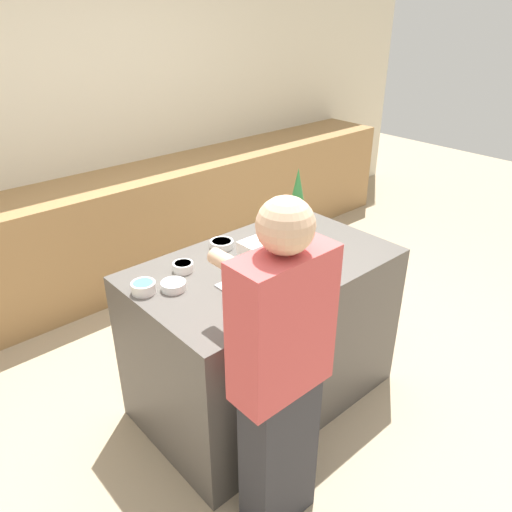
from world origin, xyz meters
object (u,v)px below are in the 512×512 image
object	(u,v)px
gingerbread_house	(267,260)
candy_bowl_far_left	(273,232)
candy_bowl_behind_tray	(289,238)
candy_bowl_far_right	(144,287)
candy_bowl_beside_tree	(183,266)
candy_bowl_near_tray_left	(174,285)
person	(280,377)
candy_bowl_center_rear	(222,244)
decorative_tree	(297,198)
baking_tray	(267,280)

from	to	relation	value
gingerbread_house	candy_bowl_far_left	xyz separation A→B (m)	(0.39, 0.36, -0.09)
candy_bowl_behind_tray	candy_bowl_far_left	world-z (taller)	candy_bowl_far_left
candy_bowl_behind_tray	candy_bowl_far_right	world-z (taller)	candy_bowl_far_right
gingerbread_house	candy_bowl_far_right	distance (m)	0.60
gingerbread_house	candy_bowl_far_left	size ratio (longest dim) A/B	3.01
candy_bowl_far_right	candy_bowl_beside_tree	bearing A→B (deg)	11.06
candy_bowl_far_left	candy_bowl_near_tray_left	bearing A→B (deg)	-170.82
person	candy_bowl_center_rear	bearing A→B (deg)	65.02
candy_bowl_center_rear	candy_bowl_far_right	size ratio (longest dim) A/B	1.13
decorative_tree	person	size ratio (longest dim) A/B	0.24
decorative_tree	candy_bowl_center_rear	size ratio (longest dim) A/B	2.83
candy_bowl_behind_tray	person	size ratio (longest dim) A/B	0.07
decorative_tree	candy_bowl_far_right	world-z (taller)	decorative_tree
baking_tray	person	xyz separation A→B (m)	(-0.36, -0.47, -0.10)
candy_bowl_center_rear	candy_bowl_beside_tree	world-z (taller)	candy_bowl_beside_tree
decorative_tree	candy_bowl_far_right	bearing A→B (deg)	-177.53
decorative_tree	candy_bowl_near_tray_left	world-z (taller)	decorative_tree
candy_bowl_behind_tray	person	distance (m)	1.04
person	candy_bowl_beside_tree	bearing A→B (deg)	82.47
candy_bowl_center_rear	person	size ratio (longest dim) A/B	0.08
baking_tray	gingerbread_house	bearing A→B (deg)	29.26
candy_bowl_near_tray_left	baking_tray	bearing A→B (deg)	-31.75
candy_bowl_near_tray_left	candy_bowl_beside_tree	xyz separation A→B (m)	(0.14, 0.12, 0.00)
candy_bowl_beside_tree	candy_bowl_far_right	size ratio (longest dim) A/B	0.91
baking_tray	candy_bowl_far_right	xyz separation A→B (m)	(-0.51, 0.31, 0.03)
candy_bowl_near_tray_left	candy_bowl_far_right	bearing A→B (deg)	149.66
candy_bowl_center_rear	candy_bowl_behind_tray	xyz separation A→B (m)	(0.34, -0.20, -0.00)
gingerbread_house	baking_tray	bearing A→B (deg)	-150.74
candy_bowl_beside_tree	candy_bowl_center_rear	bearing A→B (deg)	14.36
person	baking_tray	bearing A→B (deg)	52.51
decorative_tree	person	bearing A→B (deg)	-138.57
decorative_tree	candy_bowl_center_rear	distance (m)	0.54
candy_bowl_beside_tree	candy_bowl_far_right	distance (m)	0.26
candy_bowl_near_tray_left	candy_bowl_behind_tray	world-z (taller)	candy_bowl_near_tray_left
baking_tray	candy_bowl_near_tray_left	bearing A→B (deg)	148.25
decorative_tree	gingerbread_house	bearing A→B (deg)	-148.19
candy_bowl_far_left	person	xyz separation A→B (m)	(-0.75, -0.83, -0.12)
baking_tray	candy_bowl_far_left	bearing A→B (deg)	43.09
candy_bowl_behind_tray	candy_bowl_far_right	distance (m)	0.91
candy_bowl_far_left	candy_bowl_center_rear	bearing A→B (deg)	166.81
candy_bowl_center_rear	candy_bowl_far_left	distance (m)	0.33
candy_bowl_near_tray_left	candy_bowl_center_rear	world-z (taller)	same
baking_tray	candy_bowl_beside_tree	world-z (taller)	candy_bowl_beside_tree
baking_tray	candy_bowl_far_right	size ratio (longest dim) A/B	3.88
candy_bowl_near_tray_left	candy_bowl_beside_tree	bearing A→B (deg)	41.41
candy_bowl_beside_tree	candy_bowl_far_left	world-z (taller)	candy_bowl_beside_tree
candy_bowl_center_rear	candy_bowl_beside_tree	bearing A→B (deg)	-165.64
candy_bowl_near_tray_left	candy_bowl_far_right	distance (m)	0.14
baking_tray	person	size ratio (longest dim) A/B	0.29
candy_bowl_beside_tree	candy_bowl_far_left	size ratio (longest dim) A/B	1.13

